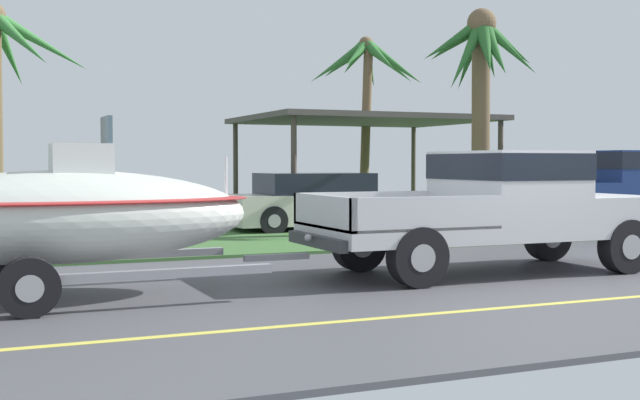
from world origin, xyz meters
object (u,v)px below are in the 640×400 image
at_px(boat_on_trailer, 61,216).
at_px(carport_awning, 362,122).
at_px(parked_pickup_background, 618,187).
at_px(pickup_truck_towing, 505,204).
at_px(palm_tree_near_left, 367,73).
at_px(palm_tree_mid, 481,68).
at_px(parked_sedan_near, 321,203).

relative_size(boat_on_trailer, carport_awning, 0.89).
bearing_deg(parked_pickup_background, pickup_truck_towing, -144.46).
relative_size(carport_awning, palm_tree_near_left, 1.16).
bearing_deg(palm_tree_near_left, carport_awning, -119.21).
distance_m(parked_pickup_background, carport_awning, 7.03).
xyz_separation_m(boat_on_trailer, parked_pickup_background, (13.00, 4.75, 0.05)).
height_order(boat_on_trailer, parked_pickup_background, boat_on_trailer).
bearing_deg(palm_tree_mid, parked_pickup_background, -14.34).
bearing_deg(palm_tree_mid, palm_tree_near_left, 84.86).
distance_m(boat_on_trailer, parked_pickup_background, 13.84).
distance_m(parked_pickup_background, palm_tree_near_left, 8.97).
height_order(pickup_truck_towing, palm_tree_mid, palm_tree_mid).
height_order(boat_on_trailer, palm_tree_near_left, palm_tree_near_left).
xyz_separation_m(pickup_truck_towing, parked_pickup_background, (6.65, 4.75, 0.05)).
bearing_deg(carport_awning, palm_tree_mid, -81.90).
xyz_separation_m(boat_on_trailer, palm_tree_mid, (9.71, 5.59, 2.77)).
bearing_deg(parked_sedan_near, pickup_truck_towing, -92.71).
bearing_deg(palm_tree_near_left, parked_pickup_background, -71.37).
bearing_deg(parked_pickup_background, palm_tree_mid, 165.66).
height_order(pickup_truck_towing, parked_pickup_background, parked_pickup_background).
bearing_deg(carport_awning, pickup_truck_towing, -104.58).
distance_m(carport_awning, palm_tree_mid, 4.87).
bearing_deg(pickup_truck_towing, boat_on_trailer, -180.00).
distance_m(boat_on_trailer, palm_tree_mid, 11.54).
distance_m(boat_on_trailer, carport_awning, 13.82).
distance_m(pickup_truck_towing, parked_pickup_background, 8.17).
distance_m(parked_pickup_background, parked_sedan_near, 7.01).
bearing_deg(pickup_truck_towing, carport_awning, 75.42).
bearing_deg(parked_pickup_background, carport_awning, 125.50).
bearing_deg(parked_pickup_background, palm_tree_near_left, 108.63).
bearing_deg(pickup_truck_towing, parked_sedan_near, 87.29).
height_order(pickup_truck_towing, boat_on_trailer, boat_on_trailer).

